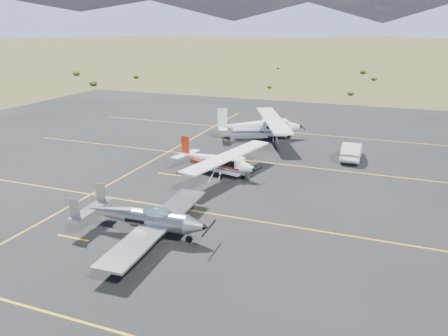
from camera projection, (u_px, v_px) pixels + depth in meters
The scene contains 6 objects.
ground at pixel (155, 220), 25.26m from camera, with size 1600.00×1600.00×0.00m, color #383D1C.
apron at pixel (204, 182), 31.46m from camera, with size 72.00×72.00×0.02m, color black.
aircraft_low_wing at pixel (145, 218), 23.10m from camera, with size 7.10×9.91×2.16m.
aircraft_cessna at pixel (217, 160), 32.72m from camera, with size 6.37×9.88×2.50m.
aircraft_plain at pixel (260, 125), 42.70m from camera, with size 8.84×11.73×3.08m.
sedan at pixel (352, 151), 36.50m from camera, with size 1.51×4.33×1.43m, color white.
Camera 1 is at (11.97, -20.07, 10.82)m, focal length 35.00 mm.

